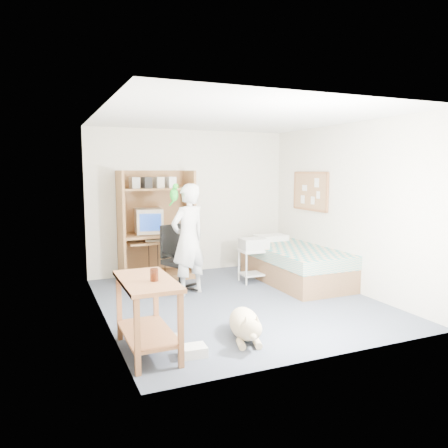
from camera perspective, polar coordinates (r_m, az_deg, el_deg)
name	(u,v)px	position (r m, az deg, el deg)	size (l,w,h in m)	color
floor	(238,301)	(6.16, 1.83, -10.02)	(4.00, 4.00, 0.00)	#454C5D
wall_back	(190,202)	(7.76, -4.41, 2.93)	(3.60, 0.02, 2.50)	silver
wall_right	(346,207)	(6.87, 15.61, 2.14)	(0.02, 4.00, 2.50)	silver
wall_left	(102,217)	(5.40, -15.69, 0.85)	(0.02, 4.00, 2.50)	silver
ceiling	(239,117)	(5.92, 1.93, 13.76)	(3.60, 4.00, 0.02)	white
computer_hutch	(156,230)	(7.36, -8.88, -0.73)	(1.20, 0.63, 1.80)	brown
bed	(294,264)	(7.22, 9.16, -5.18)	(1.02, 2.02, 0.66)	brown
side_desk	(147,305)	(4.44, -9.99, -10.32)	(0.50, 1.00, 0.75)	brown
corkboard	(310,191)	(7.56, 11.21, 4.22)	(0.04, 0.94, 0.66)	#8A603E
office_chair	(178,267)	(6.69, -6.04, -5.59)	(0.56, 0.57, 0.97)	black
person	(188,240)	(6.34, -4.68, -2.03)	(0.59, 0.39, 1.62)	silver
parrot	(174,193)	(6.23, -6.52, 3.98)	(0.12, 0.20, 0.33)	#138625
dog	(245,324)	(4.82, 2.81, -12.93)	(0.49, 0.98, 0.37)	tan
printer_cart	(254,260)	(7.09, 3.90, -4.77)	(0.46, 0.37, 0.54)	silver
printer	(254,244)	(7.04, 3.92, -2.61)	(0.42, 0.32, 0.18)	#BABAB5
crt_monitor	(149,221)	(7.32, -9.83, 0.41)	(0.47, 0.49, 0.41)	beige
keyboard	(159,240)	(7.23, -8.48, -2.07)	(0.45, 0.16, 0.03)	beige
pencil_cup	(179,229)	(7.37, -5.95, -0.67)	(0.08, 0.08, 0.12)	gold
drink_glass	(154,275)	(4.27, -9.11, -6.59)	(0.08, 0.08, 0.12)	#3B1609
floor_box_a	(193,351)	(4.46, -4.02, -16.20)	(0.25, 0.20, 0.10)	white
floor_box_b	(171,340)	(4.76, -6.90, -14.84)	(0.18, 0.22, 0.08)	#A7A8A3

